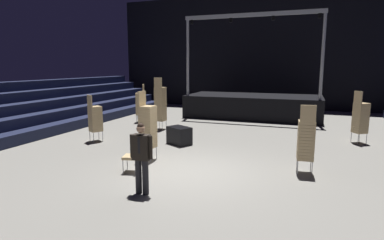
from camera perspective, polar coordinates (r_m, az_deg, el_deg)
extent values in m
cube|color=gray|center=(9.22, 0.04, -9.60)|extent=(22.00, 30.00, 0.10)
cube|color=black|center=(23.39, 13.03, 11.89)|extent=(22.00, 0.30, 8.00)
cube|color=#191E38|center=(14.30, -28.48, -2.68)|extent=(0.75, 24.00, 0.45)
cube|color=#191E38|center=(14.79, -30.54, -0.71)|extent=(0.75, 24.00, 0.45)
cube|color=black|center=(19.18, 11.00, 2.47)|extent=(7.67, 3.58, 1.30)
cylinder|color=#9EA0A8|center=(18.48, -0.77, 11.15)|extent=(0.16, 0.16, 4.35)
cylinder|color=#9EA0A8|center=(17.28, 22.48, 10.54)|extent=(0.16, 0.16, 4.35)
cube|color=#9EA0A8|center=(17.72, 10.70, 18.13)|extent=(7.37, 0.20, 0.20)
cylinder|color=black|center=(18.54, -0.02, 17.22)|extent=(0.18, 0.18, 0.22)
cylinder|color=black|center=(17.91, 7.00, 17.42)|extent=(0.18, 0.18, 0.22)
cylinder|color=black|center=(17.53, 14.43, 17.36)|extent=(0.18, 0.18, 0.22)
cylinder|color=black|center=(17.44, 22.05, 17.02)|extent=(0.18, 0.18, 0.22)
cylinder|color=black|center=(7.63, -8.38, -10.15)|extent=(0.15, 0.15, 0.84)
cylinder|color=black|center=(7.71, -9.61, -9.98)|extent=(0.15, 0.15, 0.84)
cube|color=silver|center=(7.40, -9.35, -4.96)|extent=(0.18, 0.11, 0.60)
cube|color=black|center=(7.46, -9.14, -4.85)|extent=(0.41, 0.25, 0.60)
cube|color=black|center=(7.34, -9.56, -4.52)|extent=(0.06, 0.01, 0.38)
cylinder|color=black|center=(7.35, -7.50, -4.92)|extent=(0.10, 0.10, 0.55)
cylinder|color=black|center=(7.56, -10.74, -4.61)|extent=(0.10, 0.10, 0.55)
sphere|color=tan|center=(7.36, -9.23, -1.56)|extent=(0.20, 0.20, 0.20)
sphere|color=black|center=(7.35, -9.24, -1.15)|extent=(0.16, 0.16, 0.16)
cylinder|color=#B2B5BA|center=(9.75, 18.36, -7.49)|extent=(0.02, 0.02, 0.40)
cylinder|color=#B2B5BA|center=(9.78, 20.60, -7.56)|extent=(0.02, 0.02, 0.40)
cylinder|color=#B2B5BA|center=(9.39, 18.48, -8.16)|extent=(0.02, 0.02, 0.40)
cylinder|color=#B2B5BA|center=(9.42, 20.81, -8.23)|extent=(0.02, 0.02, 0.40)
cube|color=tan|center=(9.52, 19.65, -6.46)|extent=(0.48, 0.48, 0.08)
cube|color=tan|center=(9.49, 19.68, -5.97)|extent=(0.48, 0.48, 0.08)
cube|color=tan|center=(9.47, 19.71, -5.47)|extent=(0.48, 0.48, 0.08)
cube|color=tan|center=(9.45, 19.74, -4.97)|extent=(0.48, 0.48, 0.08)
cube|color=tan|center=(9.43, 19.77, -4.47)|extent=(0.48, 0.48, 0.08)
cube|color=tan|center=(9.41, 19.79, -3.97)|extent=(0.48, 0.48, 0.08)
cube|color=tan|center=(9.39, 19.82, -3.47)|extent=(0.48, 0.48, 0.08)
cube|color=tan|center=(9.37, 19.85, -2.96)|extent=(0.48, 0.48, 0.08)
cube|color=tan|center=(9.36, 19.88, -2.45)|extent=(0.48, 0.48, 0.08)
cube|color=tan|center=(9.34, 19.91, -1.94)|extent=(0.48, 0.48, 0.08)
cube|color=tan|center=(9.32, 19.94, -1.43)|extent=(0.48, 0.48, 0.08)
cube|color=tan|center=(9.31, 19.97, -0.92)|extent=(0.48, 0.48, 0.08)
cube|color=tan|center=(9.29, 20.00, -0.40)|extent=(0.48, 0.48, 0.08)
cube|color=tan|center=(9.06, 20.20, 1.09)|extent=(0.41, 0.08, 0.46)
cylinder|color=#B2B5BA|center=(13.63, -16.43, -2.56)|extent=(0.02, 0.02, 0.40)
cylinder|color=#B2B5BA|center=(13.29, -15.79, -2.84)|extent=(0.02, 0.02, 0.40)
cylinder|color=#B2B5BA|center=(13.50, -17.92, -2.76)|extent=(0.02, 0.02, 0.40)
cylinder|color=#B2B5BA|center=(13.15, -17.31, -3.04)|extent=(0.02, 0.02, 0.40)
cube|color=tan|center=(13.34, -16.91, -1.78)|extent=(0.60, 0.60, 0.08)
cube|color=tan|center=(13.33, -16.93, -1.42)|extent=(0.60, 0.60, 0.08)
cube|color=tan|center=(13.31, -16.95, -1.06)|extent=(0.60, 0.60, 0.08)
cube|color=tan|center=(13.30, -16.97, -0.70)|extent=(0.60, 0.60, 0.08)
cube|color=tan|center=(13.28, -16.99, -0.34)|extent=(0.60, 0.60, 0.08)
cube|color=tan|center=(13.27, -17.00, 0.02)|extent=(0.60, 0.60, 0.08)
cube|color=tan|center=(13.25, -17.02, 0.38)|extent=(0.60, 0.60, 0.08)
cube|color=tan|center=(13.24, -17.04, 0.75)|extent=(0.60, 0.60, 0.08)
cube|color=tan|center=(13.23, -17.06, 1.11)|extent=(0.60, 0.60, 0.08)
cube|color=tan|center=(13.22, -17.08, 1.47)|extent=(0.60, 0.60, 0.08)
cube|color=tan|center=(13.21, -17.09, 1.84)|extent=(0.60, 0.60, 0.08)
cube|color=tan|center=(13.20, -17.11, 2.20)|extent=(0.60, 0.60, 0.08)
cube|color=tan|center=(13.09, -17.96, 3.31)|extent=(0.37, 0.25, 0.46)
cylinder|color=#B2B5BA|center=(17.16, -9.96, 0.15)|extent=(0.02, 0.02, 0.40)
cylinder|color=#B2B5BA|center=(17.53, -9.79, 0.35)|extent=(0.02, 0.02, 0.40)
cylinder|color=#B2B5BA|center=(17.11, -8.70, 0.16)|extent=(0.02, 0.02, 0.40)
cylinder|color=#B2B5BA|center=(17.48, -8.55, 0.36)|extent=(0.02, 0.02, 0.40)
cube|color=tan|center=(17.28, -9.27, 1.05)|extent=(0.57, 0.57, 0.08)
cube|color=tan|center=(17.27, -9.28, 1.33)|extent=(0.57, 0.57, 0.08)
cube|color=tan|center=(17.26, -9.29, 1.61)|extent=(0.57, 0.57, 0.08)
cube|color=tan|center=(17.24, -9.29, 1.89)|extent=(0.57, 0.57, 0.08)
cube|color=tan|center=(17.23, -9.30, 2.17)|extent=(0.57, 0.57, 0.08)
cube|color=tan|center=(17.22, -9.31, 2.45)|extent=(0.57, 0.57, 0.08)
cube|color=tan|center=(17.21, -9.32, 2.73)|extent=(0.57, 0.57, 0.08)
cube|color=tan|center=(17.20, -9.32, 3.01)|extent=(0.57, 0.57, 0.08)
cube|color=tan|center=(17.19, -9.33, 3.29)|extent=(0.57, 0.57, 0.08)
cube|color=tan|center=(17.18, -9.34, 3.57)|extent=(0.57, 0.57, 0.08)
cube|color=tan|center=(17.17, -9.35, 3.85)|extent=(0.57, 0.57, 0.08)
cube|color=tan|center=(17.17, -9.35, 4.14)|extent=(0.57, 0.57, 0.08)
cube|color=tan|center=(17.16, -9.36, 4.42)|extent=(0.57, 0.57, 0.08)
cube|color=tan|center=(17.15, -9.37, 4.70)|extent=(0.57, 0.57, 0.08)
cube|color=tan|center=(17.11, -8.74, 5.62)|extent=(0.20, 0.39, 0.46)
cylinder|color=#B2B5BA|center=(14.39, 27.92, -2.67)|extent=(0.02, 0.02, 0.40)
cylinder|color=#B2B5BA|center=(14.12, 28.92, -2.97)|extent=(0.02, 0.02, 0.40)
cylinder|color=#B2B5BA|center=(14.15, 26.75, -2.77)|extent=(0.02, 0.02, 0.40)
cylinder|color=#B2B5BA|center=(13.87, 27.75, -3.09)|extent=(0.02, 0.02, 0.40)
cube|color=tan|center=(14.08, 27.91, -1.91)|extent=(0.61, 0.61, 0.08)
cube|color=tan|center=(14.07, 27.94, -1.57)|extent=(0.61, 0.61, 0.08)
cube|color=tan|center=(14.05, 27.97, -1.23)|extent=(0.61, 0.61, 0.08)
cube|color=tan|center=(14.04, 27.99, -0.89)|extent=(0.61, 0.61, 0.08)
cube|color=tan|center=(14.03, 28.02, -0.55)|extent=(0.61, 0.61, 0.08)
cube|color=tan|center=(14.01, 28.05, -0.20)|extent=(0.61, 0.61, 0.08)
cube|color=tan|center=(14.00, 28.08, 0.14)|extent=(0.61, 0.61, 0.08)
cube|color=tan|center=(13.99, 28.10, 0.48)|extent=(0.61, 0.61, 0.08)
cube|color=tan|center=(13.98, 28.13, 0.83)|extent=(0.61, 0.61, 0.08)
cube|color=tan|center=(13.97, 28.16, 1.17)|extent=(0.61, 0.61, 0.08)
cube|color=tan|center=(13.95, 28.19, 1.51)|extent=(0.61, 0.61, 0.08)
cube|color=tan|center=(13.94, 28.22, 1.86)|extent=(0.61, 0.61, 0.08)
cube|color=tan|center=(13.94, 28.24, 2.21)|extent=(0.61, 0.61, 0.08)
cube|color=tan|center=(13.93, 28.27, 2.55)|extent=(0.61, 0.61, 0.08)
cube|color=tan|center=(13.77, 27.75, 3.67)|extent=(0.26, 0.37, 0.46)
cylinder|color=#B2B5BA|center=(15.57, -5.88, -0.72)|extent=(0.02, 0.02, 0.40)
cylinder|color=#B2B5BA|center=(15.38, -4.67, -0.83)|extent=(0.02, 0.02, 0.40)
cylinder|color=#B2B5BA|center=(15.26, -6.62, -0.95)|extent=(0.02, 0.02, 0.40)
cylinder|color=#B2B5BA|center=(15.06, -5.39, -1.07)|extent=(0.02, 0.02, 0.40)
cube|color=tan|center=(15.27, -5.66, 0.01)|extent=(0.48, 0.48, 0.08)
cube|color=tan|center=(15.26, -5.66, 0.32)|extent=(0.48, 0.48, 0.08)
cube|color=tan|center=(15.25, -5.67, 0.64)|extent=(0.48, 0.48, 0.08)
cube|color=tan|center=(15.23, -5.67, 0.95)|extent=(0.48, 0.48, 0.08)
cube|color=tan|center=(15.22, -5.68, 1.27)|extent=(0.48, 0.48, 0.08)
cube|color=tan|center=(15.21, -5.68, 1.58)|extent=(0.48, 0.48, 0.08)
cube|color=tan|center=(15.20, -5.69, 1.90)|extent=(0.48, 0.48, 0.08)
cube|color=tan|center=(15.19, -5.69, 2.22)|extent=(0.48, 0.48, 0.08)
cube|color=tan|center=(15.18, -5.70, 2.54)|extent=(0.48, 0.48, 0.08)
cube|color=tan|center=(15.17, -5.70, 2.86)|extent=(0.48, 0.48, 0.08)
cube|color=tan|center=(15.16, -5.71, 3.18)|extent=(0.48, 0.48, 0.08)
cube|color=tan|center=(15.15, -5.71, 3.49)|extent=(0.48, 0.48, 0.08)
cube|color=tan|center=(15.14, -5.72, 3.81)|extent=(0.48, 0.48, 0.08)
cube|color=tan|center=(15.13, -5.73, 4.13)|extent=(0.48, 0.48, 0.08)
cube|color=tan|center=(15.12, -5.73, 4.46)|extent=(0.48, 0.48, 0.08)
cube|color=tan|center=(15.11, -5.74, 4.78)|extent=(0.48, 0.48, 0.08)
cube|color=tan|center=(15.11, -5.74, 5.10)|extent=(0.48, 0.48, 0.08)
cube|color=tan|center=(15.10, -5.75, 5.42)|extent=(0.48, 0.48, 0.08)
cube|color=tan|center=(15.09, -5.75, 5.74)|extent=(0.48, 0.48, 0.08)
cube|color=tan|center=(14.91, -6.16, 6.73)|extent=(0.41, 0.09, 0.46)
cylinder|color=#B2B5BA|center=(10.47, -6.42, -5.88)|extent=(0.02, 0.02, 0.40)
cylinder|color=#B2B5BA|center=(10.15, -7.47, -6.39)|extent=(0.02, 0.02, 0.40)
cylinder|color=#B2B5BA|center=(10.65, -8.21, -5.64)|extent=(0.02, 0.02, 0.40)
cylinder|color=#B2B5BA|center=(10.34, -9.30, -6.13)|extent=(0.02, 0.02, 0.40)
cube|color=tan|center=(10.34, -7.88, -4.71)|extent=(0.46, 0.46, 0.08)
cube|color=tan|center=(10.32, -7.89, -4.25)|extent=(0.46, 0.46, 0.08)
cube|color=tan|center=(10.30, -7.90, -3.80)|extent=(0.46, 0.46, 0.08)
cube|color=tan|center=(10.28, -7.91, -3.33)|extent=(0.46, 0.46, 0.08)
cube|color=tan|center=(10.26, -7.92, -2.87)|extent=(0.46, 0.46, 0.08)
cube|color=tan|center=(10.24, -7.93, -2.41)|extent=(0.46, 0.46, 0.08)
cube|color=tan|center=(10.22, -7.95, -1.94)|extent=(0.46, 0.46, 0.08)
cube|color=tan|center=(10.21, -7.96, -1.47)|extent=(0.46, 0.46, 0.08)
cube|color=tan|center=(10.19, -7.97, -1.01)|extent=(0.46, 0.46, 0.08)
cube|color=tan|center=(10.18, -7.98, -0.54)|extent=(0.46, 0.46, 0.08)
cube|color=tan|center=(10.16, -7.99, -0.06)|extent=(0.46, 0.46, 0.08)
cube|color=tan|center=(10.15, -8.00, 0.41)|extent=(0.46, 0.46, 0.08)
cube|color=tan|center=(10.14, -8.01, 0.88)|extent=(0.46, 0.46, 0.08)
cube|color=tan|center=(10.12, -8.02, 1.36)|extent=(0.46, 0.46, 0.08)
cube|color=tan|center=(10.11, -8.03, 1.84)|extent=(0.46, 0.46, 0.08)
cube|color=tan|center=(10.10, -8.05, 2.31)|extent=(0.46, 0.46, 0.08)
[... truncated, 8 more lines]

